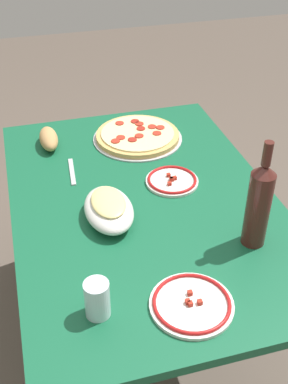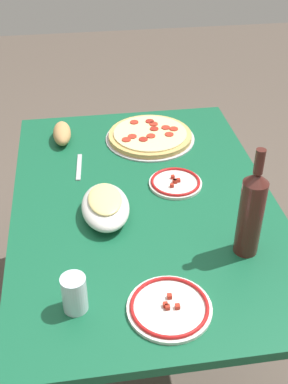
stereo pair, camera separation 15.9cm
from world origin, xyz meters
name	(u,v)px [view 2 (the right image)]	position (x,y,z in m)	size (l,w,h in m)	color
ground_plane	(144,334)	(0.00, 0.00, 0.00)	(8.00, 8.00, 0.00)	brown
dining_table	(144,226)	(0.00, 0.00, 0.59)	(1.27, 0.86, 0.70)	#145938
pepperoni_pizza	(150,136)	(0.39, -0.08, 0.72)	(0.35, 0.35, 0.03)	#B7B7BC
baked_pasta_dish	(105,205)	(-0.07, 0.13, 0.74)	(0.24, 0.15, 0.08)	white
wine_bottle	(251,212)	(-0.29, -0.25, 0.84)	(0.07, 0.07, 0.34)	#471E19
water_glass	(74,294)	(-0.43, 0.24, 0.75)	(0.06, 0.06, 0.10)	silver
side_plate_near	(169,307)	(-0.47, 0.01, 0.71)	(0.22, 0.22, 0.02)	white
side_plate_far	(175,182)	(0.07, -0.12, 0.71)	(0.18, 0.18, 0.02)	white
bread_loaf	(62,133)	(0.44, 0.26, 0.73)	(0.17, 0.07, 0.06)	tan
fork_right	(79,167)	(0.23, 0.21, 0.70)	(0.17, 0.02, 0.01)	#B7B7BC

